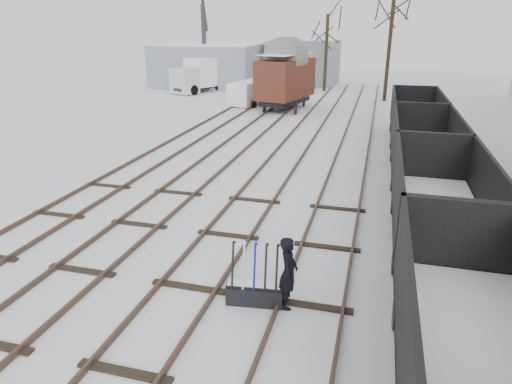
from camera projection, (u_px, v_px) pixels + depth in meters
ground at (189, 288)px, 11.14m from camera, size 120.00×120.00×0.00m
tracks at (294, 147)px, 23.48m from camera, size 13.90×52.00×0.16m
shed_left at (209, 65)px, 46.17m from camera, size 10.00×8.00×4.10m
shed_right at (304, 62)px, 47.51m from camera, size 7.00×6.00×4.50m
ground_frame at (255, 292)px, 10.45m from camera, size 1.34×0.57×1.49m
worker at (288, 273)px, 10.15m from camera, size 0.47×0.66×1.72m
freight_wagon_a at (479, 365)px, 7.22m from camera, size 2.55×6.38×2.61m
freight_wagon_b at (439, 213)px, 13.01m from camera, size 2.55×6.38×2.61m
freight_wagon_c at (423, 154)px, 18.80m from camera, size 2.55×6.38×2.61m
freight_wagon_d at (415, 123)px, 24.59m from camera, size 2.55×6.38×2.61m
box_van_wagon at (285, 77)px, 33.17m from camera, size 3.95×5.75×4.00m
lorry at (204, 74)px, 42.31m from camera, size 3.94×6.99×3.04m
panel_van at (249, 93)px, 35.77m from camera, size 2.51×4.29×1.78m
crane at (206, 63)px, 45.78m from camera, size 2.18×5.24×8.78m
tree_far_left at (326, 53)px, 41.98m from camera, size 0.30×0.30×6.81m
tree_far_right at (389, 50)px, 36.29m from camera, size 0.30×0.30×7.99m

